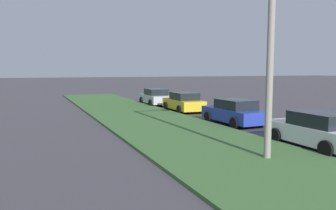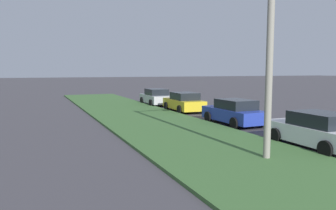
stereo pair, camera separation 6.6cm
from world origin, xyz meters
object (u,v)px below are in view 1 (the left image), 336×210
Objects in this scene: parked_car_blue at (234,112)px; parked_car_silver at (155,97)px; parked_car_yellow at (184,102)px; streetlight at (279,33)px; parked_car_white at (317,130)px.

parked_car_blue is 11.98m from parked_car_silver.
parked_car_yellow is 14.39m from streetlight.
parked_car_silver is 19.53m from streetlight.
streetlight reaches higher than parked_car_silver.
streetlight is (-18.99, 2.67, 3.67)m from parked_car_silver.
parked_car_blue is 1.00× the size of parked_car_yellow.
parked_car_silver is (18.23, 0.14, 0.00)m from parked_car_white.
parked_car_blue and parked_car_silver have the same top height.
parked_car_blue is 8.49m from streetlight.
parked_car_white is 6.26m from parked_car_blue.
parked_car_blue is 1.00× the size of parked_car_silver.
parked_car_blue is 6.59m from parked_car_yellow.
parked_car_white is 4.69m from streetlight.
parked_car_blue is at bearing -0.99° from parked_car_white.
parked_car_white is at bearing -178.28° from parked_car_silver.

